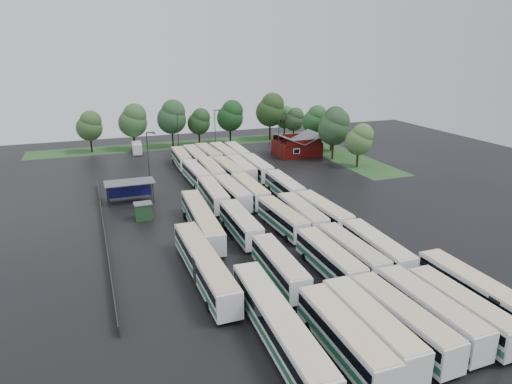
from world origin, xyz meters
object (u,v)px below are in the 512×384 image
object	(u,v)px
artic_bus_west_a	(278,325)
brick_building	(297,148)
minibus	(137,148)
artic_bus_east	(495,303)

from	to	relation	value
artic_bus_west_a	brick_building	bearing A→B (deg)	65.21
brick_building	artic_bus_west_a	distance (m)	73.50
minibus	artic_bus_east	bearing A→B (deg)	-70.37
artic_bus_west_a	minibus	bearing A→B (deg)	93.97
brick_building	artic_bus_west_a	bearing A→B (deg)	-116.64
brick_building	artic_bus_west_a	xyz separation A→B (m)	(-32.95, -65.70, 0.12)
artic_bus_east	minibus	bearing A→B (deg)	105.35
brick_building	artic_bus_east	distance (m)	70.64
artic_bus_west_a	minibus	distance (m)	81.10
artic_bus_east	artic_bus_west_a	bearing A→B (deg)	169.00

